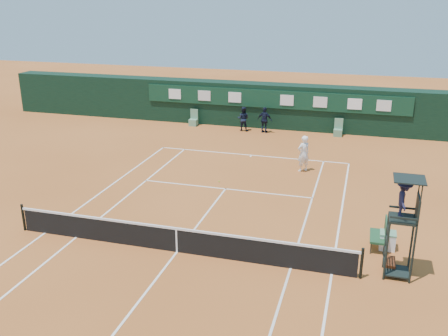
# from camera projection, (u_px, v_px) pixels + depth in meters

# --- Properties ---
(ground) EXTENTS (90.00, 90.00, 0.00)m
(ground) POSITION_uv_depth(u_px,v_px,m) (177.00, 252.00, 17.98)
(ground) COLOR #B25F2A
(ground) RESTS_ON ground
(court_lines) EXTENTS (11.05, 23.85, 0.01)m
(court_lines) POSITION_uv_depth(u_px,v_px,m) (177.00, 252.00, 17.98)
(court_lines) COLOR white
(court_lines) RESTS_ON ground
(tennis_net) EXTENTS (12.90, 0.10, 1.10)m
(tennis_net) POSITION_uv_depth(u_px,v_px,m) (177.00, 239.00, 17.81)
(tennis_net) COLOR black
(tennis_net) RESTS_ON ground
(back_wall) EXTENTS (40.00, 1.65, 3.00)m
(back_wall) POSITION_uv_depth(u_px,v_px,m) (274.00, 105.00, 34.48)
(back_wall) COLOR black
(back_wall) RESTS_ON ground
(linesman_chair_left) EXTENTS (0.55, 0.50, 1.15)m
(linesman_chair_left) POSITION_uv_depth(u_px,v_px,m) (193.00, 121.00, 35.17)
(linesman_chair_left) COLOR #60936F
(linesman_chair_left) RESTS_ON ground
(linesman_chair_right) EXTENTS (0.55, 0.50, 1.15)m
(linesman_chair_right) POSITION_uv_depth(u_px,v_px,m) (338.00, 131.00, 32.57)
(linesman_chair_right) COLOR #588764
(linesman_chair_right) RESTS_ON ground
(umpire_chair) EXTENTS (0.96, 0.95, 3.42)m
(umpire_chair) POSITION_uv_depth(u_px,v_px,m) (404.00, 207.00, 15.70)
(umpire_chair) COLOR black
(umpire_chair) RESTS_ON ground
(player_bench) EXTENTS (0.56, 1.20, 1.10)m
(player_bench) POSITION_uv_depth(u_px,v_px,m) (381.00, 233.00, 18.07)
(player_bench) COLOR #1B4427
(player_bench) RESTS_ON ground
(tennis_bag) EXTENTS (0.32, 0.74, 0.28)m
(tennis_bag) POSITION_uv_depth(u_px,v_px,m) (390.00, 264.00, 16.89)
(tennis_bag) COLOR black
(tennis_bag) RESTS_ON ground
(cooler) EXTENTS (0.57, 0.57, 0.65)m
(cooler) POSITION_uv_depth(u_px,v_px,m) (387.00, 240.00, 18.13)
(cooler) COLOR white
(cooler) RESTS_ON ground
(tennis_ball) EXTENTS (0.07, 0.07, 0.07)m
(tennis_ball) POSITION_uv_depth(u_px,v_px,m) (219.00, 181.00, 24.65)
(tennis_ball) COLOR #C1E034
(tennis_ball) RESTS_ON ground
(player) EXTENTS (0.83, 0.81, 1.93)m
(player) POSITION_uv_depth(u_px,v_px,m) (303.00, 154.00, 25.89)
(player) COLOR white
(player) RESTS_ON ground
(ball_kid_left) EXTENTS (0.81, 0.63, 1.65)m
(ball_kid_left) POSITION_uv_depth(u_px,v_px,m) (243.00, 119.00, 33.69)
(ball_kid_left) COLOR black
(ball_kid_left) RESTS_ON ground
(ball_kid_right) EXTENTS (1.07, 0.60, 1.72)m
(ball_kid_right) POSITION_uv_depth(u_px,v_px,m) (265.00, 120.00, 33.20)
(ball_kid_right) COLOR black
(ball_kid_right) RESTS_ON ground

